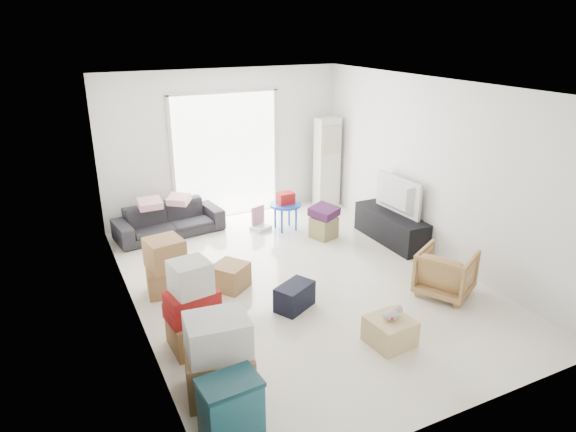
% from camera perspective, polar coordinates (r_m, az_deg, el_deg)
% --- Properties ---
extents(room_shell, '(4.98, 6.48, 3.18)m').
position_cam_1_polar(room_shell, '(6.82, 1.51, 2.91)').
color(room_shell, white).
rests_on(room_shell, ground).
extents(sliding_door, '(2.10, 0.04, 2.33)m').
position_cam_1_polar(sliding_door, '(9.49, -6.92, 7.20)').
color(sliding_door, white).
rests_on(sliding_door, room_shell).
extents(ac_tower, '(0.45, 0.30, 1.75)m').
position_cam_1_polar(ac_tower, '(10.09, 4.34, 5.95)').
color(ac_tower, silver).
rests_on(ac_tower, room_shell).
extents(tv_console, '(0.45, 1.49, 0.50)m').
position_cam_1_polar(tv_console, '(8.70, 11.35, -1.21)').
color(tv_console, black).
rests_on(tv_console, room_shell).
extents(television, '(0.65, 1.07, 0.14)m').
position_cam_1_polar(television, '(8.58, 11.49, 0.76)').
color(television, black).
rests_on(television, tv_console).
extents(sofa, '(1.86, 0.74, 0.71)m').
position_cam_1_polar(sofa, '(8.98, -13.13, 0.08)').
color(sofa, '#29292E').
rests_on(sofa, room_shell).
extents(pillow_left, '(0.42, 0.33, 0.13)m').
position_cam_1_polar(pillow_left, '(8.78, -15.18, 2.31)').
color(pillow_left, '#EDADB5').
rests_on(pillow_left, sofa).
extents(pillow_right, '(0.49, 0.48, 0.13)m').
position_cam_1_polar(pillow_right, '(8.87, -12.12, 2.77)').
color(pillow_right, '#EDADB5').
rests_on(pillow_right, sofa).
extents(armchair, '(0.88, 0.90, 0.69)m').
position_cam_1_polar(armchair, '(7.17, 17.15, -5.79)').
color(armchair, tan).
rests_on(armchair, room_shell).
extents(storage_bins, '(0.54, 0.40, 0.60)m').
position_cam_1_polar(storage_bins, '(4.76, -6.38, -20.55)').
color(storage_bins, '#19525F').
rests_on(storage_bins, room_shell).
extents(box_stack_a, '(0.73, 0.65, 0.85)m').
position_cam_1_polar(box_stack_a, '(5.16, -7.70, -15.39)').
color(box_stack_a, '#A4814A').
rests_on(box_stack_a, room_shell).
extents(box_stack_b, '(0.61, 0.54, 1.06)m').
position_cam_1_polar(box_stack_b, '(5.83, -10.53, -10.34)').
color(box_stack_b, '#A4814A').
rests_on(box_stack_b, room_shell).
extents(box_stack_c, '(0.57, 0.51, 0.78)m').
position_cam_1_polar(box_stack_c, '(7.06, -13.40, -5.53)').
color(box_stack_c, '#A4814A').
rests_on(box_stack_c, room_shell).
extents(loose_box, '(0.59, 0.59, 0.35)m').
position_cam_1_polar(loose_box, '(7.11, -6.42, -6.67)').
color(loose_box, '#A4814A').
rests_on(loose_box, room_shell).
extents(duffel_bag, '(0.60, 0.51, 0.33)m').
position_cam_1_polar(duffel_bag, '(6.61, 0.73, -8.93)').
color(duffel_bag, black).
rests_on(duffel_bag, room_shell).
extents(ottoman, '(0.46, 0.46, 0.37)m').
position_cam_1_polar(ottoman, '(8.71, 3.99, -1.27)').
color(ottoman, '#948756').
rests_on(ottoman, room_shell).
extents(blanket, '(0.54, 0.54, 0.14)m').
position_cam_1_polar(blanket, '(8.62, 4.03, 0.29)').
color(blanket, '#4C1E4C').
rests_on(blanket, ottoman).
extents(kids_table, '(0.56, 0.56, 0.68)m').
position_cam_1_polar(kids_table, '(8.93, -0.28, 1.45)').
color(kids_table, blue).
rests_on(kids_table, room_shell).
extents(toy_walker, '(0.38, 0.37, 0.41)m').
position_cam_1_polar(toy_walker, '(9.07, -3.17, -0.80)').
color(toy_walker, silver).
rests_on(toy_walker, room_shell).
extents(wood_crate, '(0.51, 0.51, 0.31)m').
position_cam_1_polar(wood_crate, '(6.07, 11.26, -12.44)').
color(wood_crate, '#DAC37E').
rests_on(wood_crate, room_shell).
extents(plush_bunny, '(0.27, 0.16, 0.14)m').
position_cam_1_polar(plush_bunny, '(5.97, 11.60, -10.57)').
color(plush_bunny, '#B2ADA8').
rests_on(plush_bunny, wood_crate).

